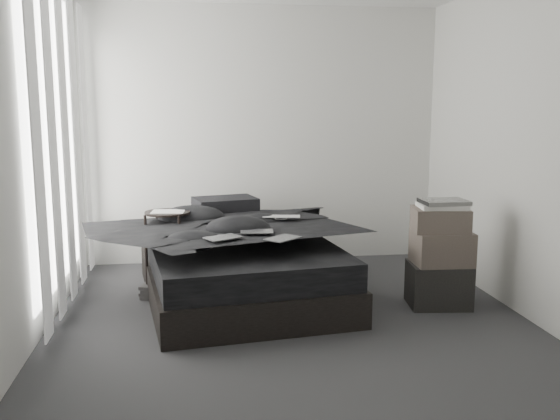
{
  "coord_description": "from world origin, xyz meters",
  "views": [
    {
      "loc": [
        -0.7,
        -4.28,
        1.63
      ],
      "look_at": [
        0.0,
        0.8,
        0.75
      ],
      "focal_mm": 40.0,
      "sensor_mm": 36.0,
      "label": 1
    }
  ],
  "objects": [
    {
      "name": "floor",
      "position": [
        0.0,
        0.0,
        0.0
      ],
      "size": [
        3.6,
        4.2,
        0.01
      ],
      "primitive_type": "cube",
      "color": "#323234",
      "rests_on": "ground"
    },
    {
      "name": "wall_back",
      "position": [
        0.0,
        2.1,
        1.3
      ],
      "size": [
        3.6,
        0.01,
        2.6
      ],
      "primitive_type": "cube",
      "color": "silver",
      "rests_on": "ground"
    },
    {
      "name": "wall_front",
      "position": [
        0.0,
        -2.1,
        1.3
      ],
      "size": [
        3.6,
        0.01,
        2.6
      ],
      "primitive_type": "cube",
      "color": "silver",
      "rests_on": "ground"
    },
    {
      "name": "wall_left",
      "position": [
        -1.8,
        0.0,
        1.3
      ],
      "size": [
        0.01,
        4.2,
        2.6
      ],
      "primitive_type": "cube",
      "color": "silver",
      "rests_on": "ground"
    },
    {
      "name": "wall_right",
      "position": [
        1.8,
        0.0,
        1.3
      ],
      "size": [
        0.01,
        4.2,
        2.6
      ],
      "primitive_type": "cube",
      "color": "silver",
      "rests_on": "ground"
    },
    {
      "name": "window_left",
      "position": [
        -1.78,
        0.9,
        1.35
      ],
      "size": [
        0.02,
        2.0,
        2.3
      ],
      "primitive_type": "cube",
      "color": "white",
      "rests_on": "wall_left"
    },
    {
      "name": "curtain_left",
      "position": [
        -1.73,
        0.9,
        1.28
      ],
      "size": [
        0.06,
        2.12,
        2.48
      ],
      "primitive_type": "cube",
      "color": "white",
      "rests_on": "wall_left"
    },
    {
      "name": "bed",
      "position": [
        -0.34,
        0.8,
        0.14
      ],
      "size": [
        1.78,
        2.19,
        0.27
      ],
      "primitive_type": "cube",
      "rotation": [
        0.0,
        0.0,
        0.14
      ],
      "color": "black",
      "rests_on": "floor"
    },
    {
      "name": "mattress",
      "position": [
        -0.34,
        0.8,
        0.38
      ],
      "size": [
        1.71,
        2.13,
        0.21
      ],
      "primitive_type": "cube",
      "rotation": [
        0.0,
        0.0,
        0.14
      ],
      "color": "black",
      "rests_on": "bed"
    },
    {
      "name": "duvet",
      "position": [
        -0.33,
        0.75,
        0.6
      ],
      "size": [
        1.7,
        1.9,
        0.23
      ],
      "primitive_type": "imported",
      "rotation": [
        0.0,
        0.0,
        0.14
      ],
      "color": "black",
      "rests_on": "mattress"
    },
    {
      "name": "pillow_lower",
      "position": [
        -0.49,
        1.56,
        0.55
      ],
      "size": [
        0.65,
        0.49,
        0.14
      ],
      "primitive_type": "cube",
      "rotation": [
        0.0,
        0.0,
        0.14
      ],
      "color": "black",
      "rests_on": "mattress"
    },
    {
      "name": "pillow_upper",
      "position": [
        -0.42,
        1.55,
        0.69
      ],
      "size": [
        0.64,
        0.51,
        0.13
      ],
      "primitive_type": "cube",
      "rotation": [
        0.0,
        0.0,
        0.24
      ],
      "color": "black",
      "rests_on": "pillow_lower"
    },
    {
      "name": "laptop",
      "position": [
        0.02,
        0.9,
        0.73
      ],
      "size": [
        0.35,
        0.26,
        0.03
      ],
      "primitive_type": "imported",
      "rotation": [
        0.0,
        0.0,
        -0.18
      ],
      "color": "silver",
      "rests_on": "duvet"
    },
    {
      "name": "comic_a",
      "position": [
        -0.5,
        0.24,
        0.72
      ],
      "size": [
        0.3,
        0.27,
        0.01
      ],
      "primitive_type": "cube",
      "rotation": [
        0.0,
        0.0,
        0.52
      ],
      "color": "black",
      "rests_on": "duvet"
    },
    {
      "name": "comic_b",
      "position": [
        -0.23,
        0.42,
        0.73
      ],
      "size": [
        0.26,
        0.18,
        0.01
      ],
      "primitive_type": "cube",
      "rotation": [
        0.0,
        0.0,
        -0.07
      ],
      "color": "black",
      "rests_on": "duvet"
    },
    {
      "name": "comic_c",
      "position": [
        -0.07,
        0.15,
        0.74
      ],
      "size": [
        0.3,
        0.29,
        0.01
      ],
      "primitive_type": "cube",
      "rotation": [
        0.0,
        0.0,
        0.75
      ],
      "color": "black",
      "rests_on": "duvet"
    },
    {
      "name": "side_stand",
      "position": [
        -0.94,
        1.04,
        0.35
      ],
      "size": [
        0.47,
        0.47,
        0.71
      ],
      "primitive_type": "cylinder",
      "rotation": [
        0.0,
        0.0,
        -0.27
      ],
      "color": "black",
      "rests_on": "floor"
    },
    {
      "name": "papers",
      "position": [
        -0.93,
        1.03,
        0.72
      ],
      "size": [
        0.29,
        0.23,
        0.01
      ],
      "primitive_type": "cube",
      "rotation": [
        0.0,
        0.0,
        -0.1
      ],
      "color": "white",
      "rests_on": "side_stand"
    },
    {
      "name": "floor_books",
      "position": [
        -1.11,
        0.92,
        0.06
      ],
      "size": [
        0.16,
        0.2,
        0.12
      ],
      "primitive_type": "cube",
      "rotation": [
        0.0,
        0.0,
        -0.22
      ],
      "color": "black",
      "rests_on": "floor"
    },
    {
      "name": "box_lower",
      "position": [
        1.25,
        0.38,
        0.18
      ],
      "size": [
        0.52,
        0.42,
        0.35
      ],
      "primitive_type": "cube",
      "rotation": [
        0.0,
        0.0,
        -0.12
      ],
      "color": "black",
      "rests_on": "floor"
    },
    {
      "name": "box_mid",
      "position": [
        1.25,
        0.37,
        0.49
      ],
      "size": [
        0.46,
        0.37,
        0.27
      ],
      "primitive_type": "cube",
      "rotation": [
        0.0,
        0.0,
        -0.05
      ],
      "color": "#564B44",
      "rests_on": "box_lower"
    },
    {
      "name": "box_upper",
      "position": [
        1.24,
        0.39,
        0.71
      ],
      "size": [
        0.48,
        0.41,
        0.19
      ],
      "primitive_type": "cube",
      "rotation": [
        0.0,
        0.0,
        -0.17
      ],
      "color": "#564B44",
      "rests_on": "box_mid"
    },
    {
      "name": "art_book_white",
      "position": [
        1.25,
        0.38,
        0.83
      ],
      "size": [
        0.39,
        0.33,
        0.04
      ],
      "primitive_type": "cube",
      "rotation": [
        0.0,
        0.0,
        -0.12
      ],
      "color": "silver",
      "rests_on": "box_upper"
    },
    {
      "name": "art_book_snake",
      "position": [
        1.25,
        0.37,
        0.86
      ],
      "size": [
        0.35,
        0.28,
        0.03
      ],
      "primitive_type": "cube",
      "rotation": [
        0.0,
        0.0,
        -0.01
      ],
      "color": "silver",
      "rests_on": "art_book_white"
    }
  ]
}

